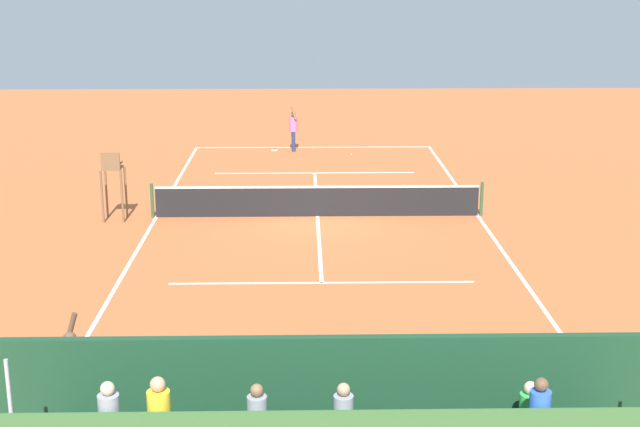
# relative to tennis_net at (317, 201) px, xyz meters

# --- Properties ---
(ground_plane) EXTENTS (60.00, 60.00, 0.00)m
(ground_plane) POSITION_rel_tennis_net_xyz_m (0.00, 0.00, -0.50)
(ground_plane) COLOR #BC6033
(court_line_markings) EXTENTS (10.10, 22.20, 0.01)m
(court_line_markings) POSITION_rel_tennis_net_xyz_m (0.00, -0.04, -0.50)
(court_line_markings) COLOR white
(court_line_markings) RESTS_ON ground
(tennis_net) EXTENTS (10.30, 0.10, 1.07)m
(tennis_net) POSITION_rel_tennis_net_xyz_m (0.00, 0.00, 0.00)
(tennis_net) COLOR black
(tennis_net) RESTS_ON ground
(backdrop_wall) EXTENTS (18.00, 0.16, 2.00)m
(backdrop_wall) POSITION_rel_tennis_net_xyz_m (0.00, 14.00, 0.50)
(backdrop_wall) COLOR #194228
(backdrop_wall) RESTS_ON ground
(umpire_chair) EXTENTS (0.67, 0.67, 2.14)m
(umpire_chair) POSITION_rel_tennis_net_xyz_m (6.20, 0.32, 0.81)
(umpire_chair) COLOR brown
(umpire_chair) RESTS_ON ground
(courtside_bench) EXTENTS (1.80, 0.40, 0.93)m
(courtside_bench) POSITION_rel_tennis_net_xyz_m (-1.81, 13.27, 0.06)
(courtside_bench) COLOR #9E754C
(courtside_bench) RESTS_ON ground
(equipment_bag) EXTENTS (0.90, 0.36, 0.36)m
(equipment_bag) POSITION_rel_tennis_net_xyz_m (-0.18, 13.40, -0.32)
(equipment_bag) COLOR #334C8C
(equipment_bag) RESTS_ON ground
(tennis_player) EXTENTS (0.39, 0.54, 1.93)m
(tennis_player) POSITION_rel_tennis_net_xyz_m (0.84, -10.21, 0.51)
(tennis_player) COLOR navy
(tennis_player) RESTS_ON ground
(tennis_racket) EXTENTS (0.31, 0.57, 0.03)m
(tennis_racket) POSITION_rel_tennis_net_xyz_m (1.65, -10.30, -0.49)
(tennis_racket) COLOR black
(tennis_racket) RESTS_ON ground
(tennis_ball_near) EXTENTS (0.07, 0.07, 0.07)m
(tennis_ball_near) POSITION_rel_tennis_net_xyz_m (-1.54, -9.28, -0.47)
(tennis_ball_near) COLOR #CCDB33
(tennis_ball_near) RESTS_ON ground
(line_judge) EXTENTS (0.40, 0.55, 1.93)m
(line_judge) POSITION_rel_tennis_net_xyz_m (4.32, 12.96, 0.51)
(line_judge) COLOR #232328
(line_judge) RESTS_ON ground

